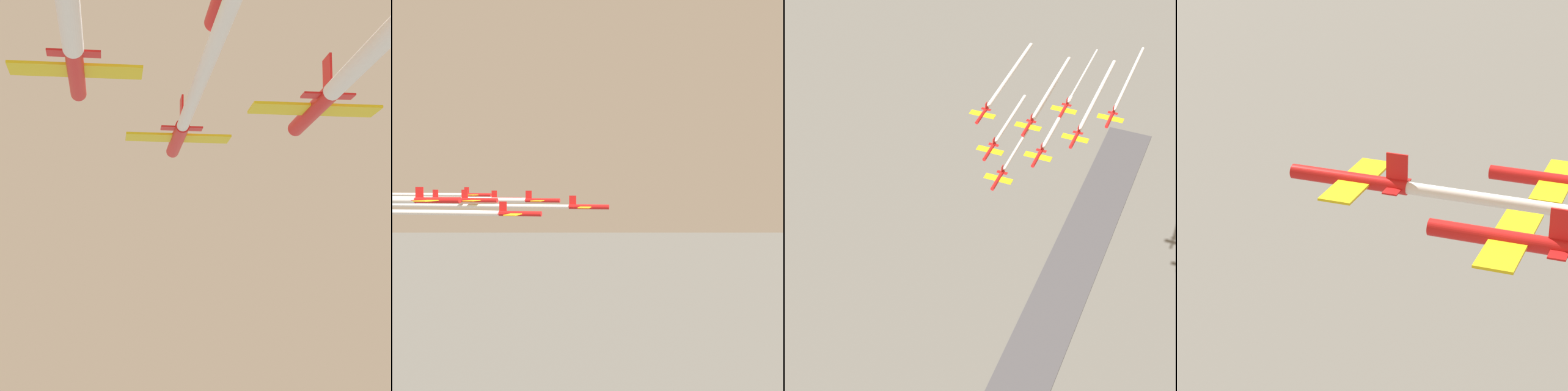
# 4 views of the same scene
# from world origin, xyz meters

# --- Properties ---
(jet_0) EXTENTS (8.88, 8.65, 3.01)m
(jet_0) POSITION_xyz_m (-7.50, 56.99, 144.16)
(jet_0) COLOR red
(jet_1) EXTENTS (8.88, 8.65, 3.01)m
(jet_1) POSITION_xyz_m (1.72, 45.02, 145.17)
(jet_1) COLOR red
(jet_2) EXTENTS (8.88, 8.65, 3.01)m
(jet_2) POSITION_xyz_m (7.44, 59.23, 143.12)
(jet_2) COLOR red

